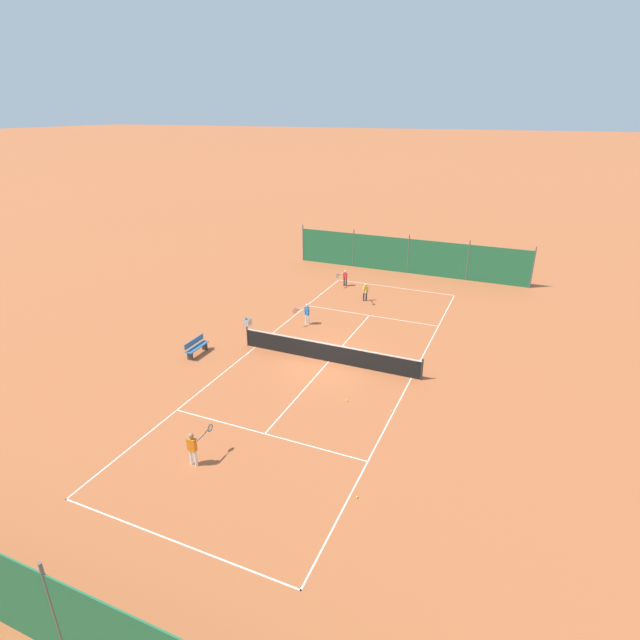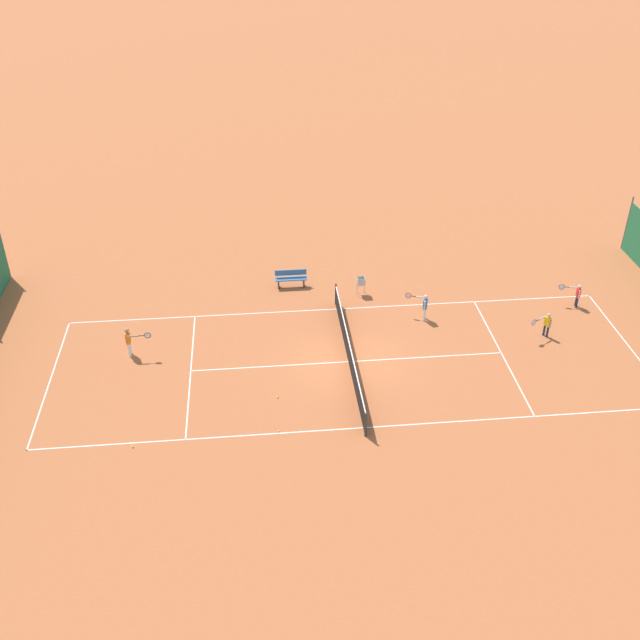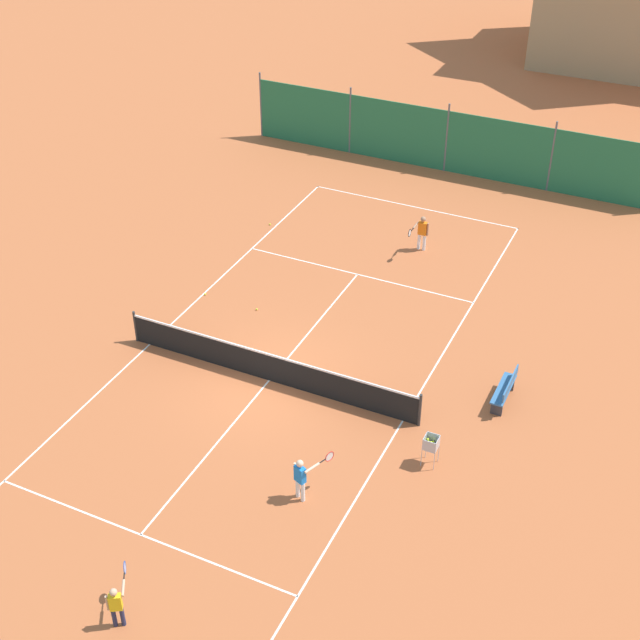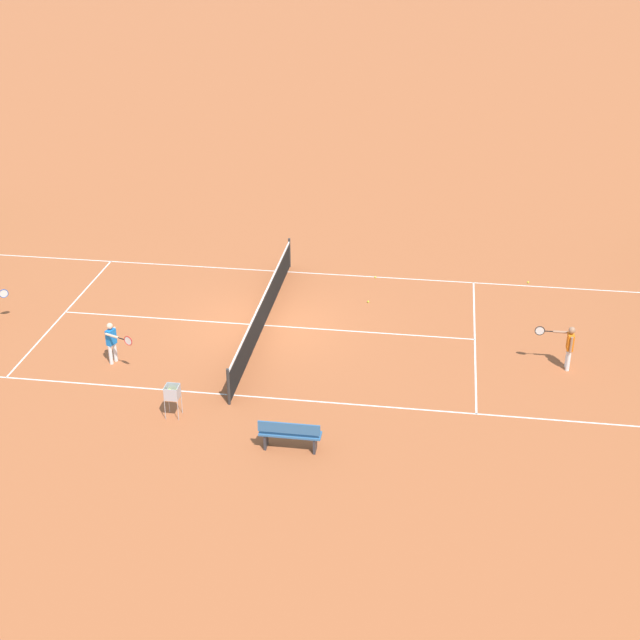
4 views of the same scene
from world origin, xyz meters
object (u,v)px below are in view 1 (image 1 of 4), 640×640
at_px(tennis_ball_service_box, 347,400).
at_px(player_far_baseline, 345,277).
at_px(ball_hopper, 248,323).
at_px(tennis_net, 329,352).
at_px(player_near_service, 365,291).
at_px(tennis_ball_by_net_left, 391,411).
at_px(player_near_baseline, 193,446).
at_px(player_far_service, 307,312).
at_px(courtside_bench, 196,347).
at_px(tennis_ball_near_corner, 357,497).

bearing_deg(tennis_ball_service_box, player_far_baseline, -69.02).
xyz_separation_m(player_far_baseline, ball_hopper, (2.03, 9.57, -0.00)).
height_order(tennis_net, player_near_service, player_near_service).
bearing_deg(tennis_net, player_far_baseline, -73.29).
distance_m(player_near_service, tennis_ball_by_net_left, 12.72).
bearing_deg(player_far_baseline, player_near_baseline, 95.46).
xyz_separation_m(player_far_service, ball_hopper, (2.40, 2.45, -0.07)).
distance_m(player_far_service, ball_hopper, 3.43).
distance_m(player_near_service, courtside_bench, 11.80).
bearing_deg(tennis_ball_by_net_left, player_far_service, -44.53).
bearing_deg(courtside_bench, player_near_baseline, 125.59).
height_order(tennis_ball_by_net_left, courtside_bench, courtside_bench).
xyz_separation_m(player_near_service, player_far_service, (1.87, 4.88, 0.06)).
xyz_separation_m(player_far_baseline, tennis_ball_service_box, (-5.31, 13.85, -0.63)).
distance_m(tennis_ball_by_net_left, ball_hopper, 10.29).
height_order(player_near_baseline, tennis_ball_by_net_left, player_near_baseline).
distance_m(tennis_ball_near_corner, ball_hopper, 13.53).
xyz_separation_m(player_far_service, tennis_ball_service_box, (-4.94, 6.73, -0.70)).
bearing_deg(player_near_service, player_far_service, 69.03).
relative_size(player_far_baseline, tennis_ball_service_box, 17.14).
distance_m(player_far_baseline, tennis_ball_by_net_left, 15.71).
distance_m(tennis_ball_service_box, tennis_ball_near_corner, 5.68).
relative_size(player_far_service, tennis_ball_near_corner, 18.94).
xyz_separation_m(player_far_service, tennis_ball_by_net_left, (-6.90, 6.79, -0.70)).
xyz_separation_m(tennis_net, player_near_baseline, (1.37, 8.88, 0.26)).
xyz_separation_m(player_far_baseline, courtside_bench, (3.09, 12.77, -0.21)).
distance_m(player_far_service, courtside_bench, 6.63).
bearing_deg(tennis_net, player_near_service, -83.27).
bearing_deg(player_near_baseline, tennis_ball_service_box, -120.29).
xyz_separation_m(player_near_service, player_far_baseline, (2.24, -2.24, -0.00)).
bearing_deg(tennis_ball_service_box, courtside_bench, -7.34).
distance_m(player_far_baseline, tennis_ball_service_box, 14.85).
bearing_deg(player_near_service, tennis_ball_by_net_left, 113.32).
bearing_deg(ball_hopper, tennis_ball_service_box, 149.73).
relative_size(player_far_baseline, ball_hopper, 1.27).
xyz_separation_m(player_near_service, ball_hopper, (4.27, 7.33, -0.01)).
distance_m(player_near_service, tennis_ball_service_box, 12.03).
bearing_deg(player_far_service, courtside_bench, 58.53).
bearing_deg(tennis_net, courtside_bench, 16.94).
distance_m(tennis_net, player_near_service, 8.66).
bearing_deg(tennis_ball_near_corner, player_near_baseline, 6.63).
distance_m(player_far_service, tennis_ball_service_box, 8.38).
relative_size(tennis_ball_near_corner, courtside_bench, 0.04).
bearing_deg(player_near_service, tennis_ball_near_corner, 107.65).
bearing_deg(tennis_ball_by_net_left, player_near_baseline, 47.18).
height_order(player_far_baseline, tennis_ball_by_net_left, player_far_baseline).
height_order(player_far_baseline, tennis_ball_service_box, player_far_baseline).
xyz_separation_m(player_near_baseline, player_near_service, (-0.36, -17.48, -0.09)).
xyz_separation_m(player_near_baseline, tennis_ball_near_corner, (-5.71, -0.66, -0.73)).
height_order(tennis_net, tennis_ball_by_net_left, tennis_net).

